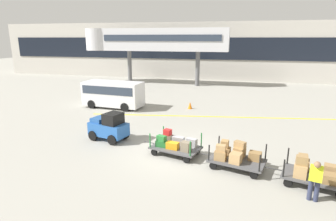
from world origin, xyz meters
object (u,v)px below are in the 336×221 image
baggage_cart_tail (313,172)px  baggage_handler (315,179)px  safety_cone_near (190,105)px  baggage_cart_middle (235,156)px  baggage_tug (109,127)px  baggage_cart_lead (175,144)px  shuttle_van (113,92)px

baggage_cart_tail → baggage_handler: bearing=-101.2°
baggage_handler → safety_cone_near: size_ratio=2.84×
baggage_cart_middle → baggage_handler: 3.37m
baggage_tug → baggage_cart_middle: (6.82, -1.81, -0.20)m
baggage_handler → baggage_cart_lead: bearing=153.2°
baggage_cart_lead → baggage_cart_middle: size_ratio=1.00×
baggage_cart_lead → baggage_handler: 6.18m
baggage_cart_middle → safety_cone_near: size_ratio=5.61×
baggage_tug → baggage_cart_tail: bearing=-15.2°
baggage_cart_tail → baggage_handler: 1.26m
shuttle_van → safety_cone_near: size_ratio=9.00×
baggage_handler → baggage_cart_tail: bearing=78.8°
baggage_tug → baggage_cart_lead: (3.98, -1.06, -0.24)m
baggage_cart_tail → shuttle_van: bearing=142.9°
baggage_tug → shuttle_van: size_ratio=0.47×
baggage_handler → baggage_cart_middle: bearing=142.7°
baggage_cart_lead → baggage_handler: (5.51, -2.78, 0.35)m
shuttle_van → baggage_handler: bearing=-40.9°
baggage_cart_tail → baggage_tug: bearing=164.8°
baggage_cart_middle → baggage_handler: size_ratio=1.97×
baggage_cart_lead → safety_cone_near: baggage_cart_lead is taller
baggage_tug → baggage_handler: baggage_tug is taller
baggage_cart_middle → baggage_cart_tail: bearing=-16.1°
shuttle_van → baggage_cart_middle: bearing=-41.8°
baggage_cart_lead → baggage_handler: bearing=-26.8°
baggage_handler → safety_cone_near: (-6.29, 11.81, -0.59)m
baggage_cart_middle → baggage_cart_tail: baggage_cart_tail is taller
safety_cone_near → baggage_handler: bearing=-62.0°
baggage_cart_middle → baggage_handler: baggage_handler is taller
baggage_cart_tail → baggage_handler: (-0.24, -1.19, 0.33)m
baggage_tug → baggage_cart_middle: baggage_tug is taller
baggage_cart_tail → baggage_handler: size_ratio=1.97×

